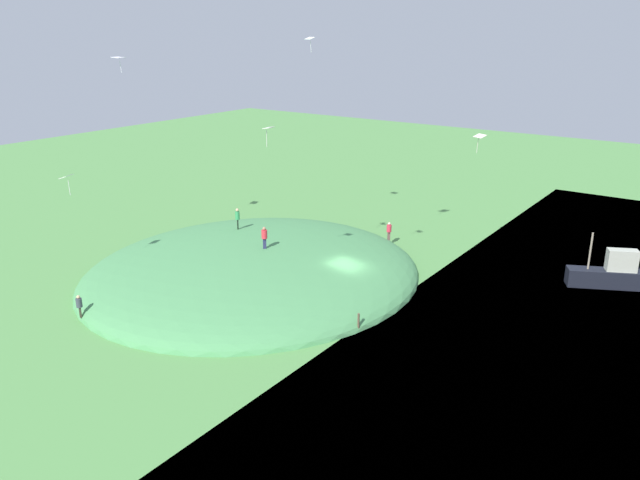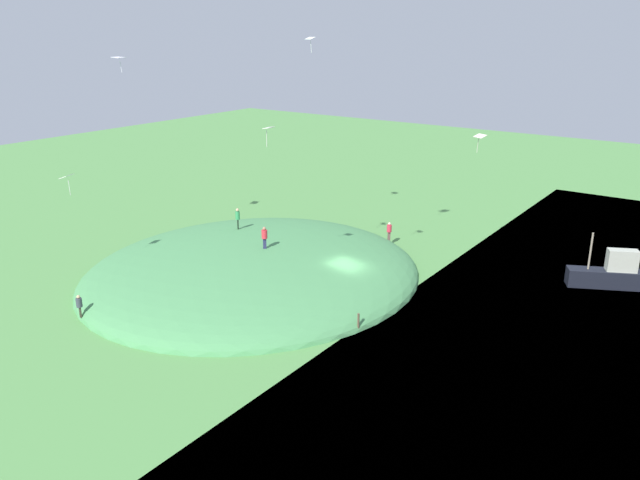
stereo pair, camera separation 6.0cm
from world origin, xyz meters
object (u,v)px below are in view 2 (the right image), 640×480
object	(u,v)px
person_on_hilltop	(389,229)
kite_4	(67,177)
boat_on_lake	(610,274)
kite_3	(480,137)
kite_2	(119,58)
kite_1	(310,39)
person_with_child	(238,216)
mooring_post	(358,323)
kite_0	(268,129)
person_near_shore	(79,304)
person_walking_path	(264,235)

from	to	relation	value
person_on_hilltop	kite_4	bearing A→B (deg)	-162.27
boat_on_lake	kite_3	world-z (taller)	kite_3
kite_3	kite_4	distance (m)	30.62
kite_2	kite_3	xyz separation A→B (m)	(-25.66, -13.23, -5.69)
kite_1	person_with_child	bearing A→B (deg)	67.43
kite_4	mooring_post	distance (m)	22.61
boat_on_lake	person_on_hilltop	size ratio (longest dim) A/B	3.43
boat_on_lake	person_with_child	xyz separation A→B (m)	(28.10, 10.18, 2.19)
kite_2	person_on_hilltop	bearing A→B (deg)	-142.72
kite_0	kite_2	world-z (taller)	kite_2
kite_3	kite_1	bearing A→B (deg)	7.31
person_with_child	mooring_post	size ratio (longest dim) A/B	1.47
mooring_post	person_near_shore	bearing A→B (deg)	30.52
kite_1	kite_4	bearing A→B (deg)	72.26
person_with_child	kite_4	size ratio (longest dim) A/B	1.30
person_near_shore	boat_on_lake	bearing A→B (deg)	-113.76
person_walking_path	kite_2	distance (m)	18.73
boat_on_lake	kite_2	size ratio (longest dim) A/B	4.54
kite_0	kite_4	bearing A→B (deg)	29.07
person_with_child	mooring_post	bearing A→B (deg)	-159.26
kite_0	kite_4	distance (m)	14.79
person_near_shore	kite_4	bearing A→B (deg)	-13.02
person_with_child	kite_2	bearing A→B (deg)	73.01
person_with_child	kite_2	xyz separation A→B (m)	(8.01, 4.53, 12.99)
person_on_hilltop	kite_4	world-z (taller)	kite_4
person_with_child	kite_4	distance (m)	14.78
person_near_shore	kite_2	xyz separation A→B (m)	(8.72, -11.78, 14.96)
boat_on_lake	kite_3	size ratio (longest dim) A/B	3.82
person_near_shore	mooring_post	size ratio (longest dim) A/B	1.27
kite_2	kite_3	world-z (taller)	kite_2
kite_4	mooring_post	world-z (taller)	kite_4
kite_0	mooring_post	distance (m)	13.90
person_walking_path	person_on_hilltop	world-z (taller)	person_walking_path
kite_2	person_with_child	bearing A→B (deg)	-150.50
person_on_hilltop	kite_2	world-z (taller)	kite_2
person_with_child	kite_3	xyz separation A→B (m)	(-17.65, -8.69, 7.30)
person_near_shore	kite_4	xyz separation A→B (m)	(4.31, -3.04, 7.39)
person_walking_path	person_with_child	size ratio (longest dim) A/B	0.95
boat_on_lake	person_on_hilltop	xyz separation A→B (m)	(18.28, 1.14, 0.46)
person_with_child	person_near_shore	bearing A→B (deg)	136.01
boat_on_lake	person_walking_path	distance (m)	26.25
person_on_hilltop	kite_4	size ratio (longest dim) A/B	1.18
kite_2	mooring_post	bearing A→B (deg)	174.36
person_walking_path	kite_1	bearing A→B (deg)	-123.81
kite_0	mooring_post	bearing A→B (deg)	175.06
kite_4	kite_0	bearing A→B (deg)	-150.93
kite_1	kite_3	bearing A→B (deg)	-172.69
kite_2	person_near_shore	bearing A→B (deg)	126.51
person_walking_path	kite_4	bearing A→B (deg)	-0.47
person_walking_path	mooring_post	size ratio (longest dim) A/B	1.40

